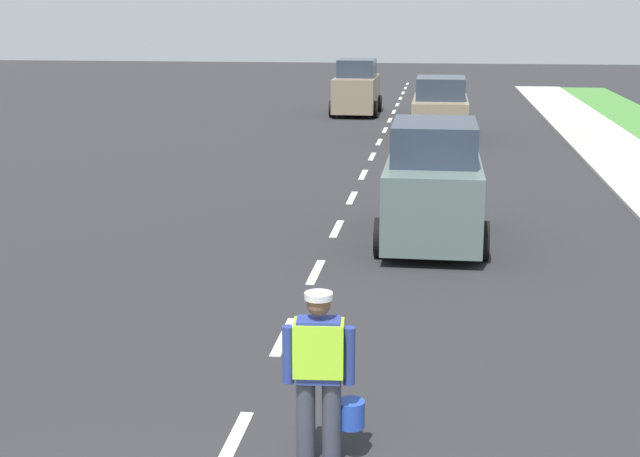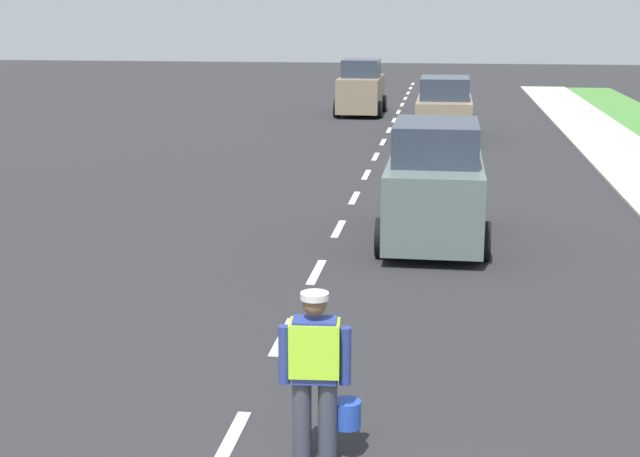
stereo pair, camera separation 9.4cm
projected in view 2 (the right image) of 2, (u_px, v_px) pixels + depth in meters
name	position (u px, v px, depth m)	size (l,w,h in m)	color
ground_plane	(376.00, 155.00, 26.42)	(96.00, 96.00, 0.00)	#28282B
lane_center_line	(386.00, 136.00, 30.46)	(0.14, 46.40, 0.01)	silver
road_worker	(317.00, 369.00, 8.25)	(0.76, 0.41, 1.67)	#383D4C
car_oncoming_third	(361.00, 89.00, 36.60)	(1.91, 3.91, 2.23)	gray
car_outgoing_ahead	(435.00, 186.00, 16.32)	(1.94, 3.93, 2.22)	slate
car_outgoing_far	(444.00, 110.00, 29.61)	(2.03, 4.13, 2.03)	gray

